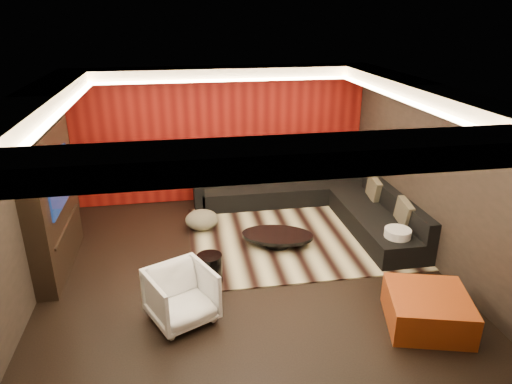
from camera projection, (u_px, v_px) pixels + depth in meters
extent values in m
cube|color=black|center=(244.00, 269.00, 7.23)|extent=(6.00, 6.00, 0.02)
cube|color=silver|center=(242.00, 89.00, 6.18)|extent=(6.00, 6.00, 0.02)
cube|color=black|center=(222.00, 135.00, 9.46)|extent=(6.00, 0.02, 2.80)
cube|color=black|center=(25.00, 200.00, 6.22)|extent=(0.02, 6.00, 2.80)
cube|color=black|center=(431.00, 174.00, 7.19)|extent=(0.02, 6.00, 2.80)
cube|color=#6B0C0A|center=(222.00, 135.00, 9.42)|extent=(5.98, 0.05, 2.78)
cube|color=silver|center=(221.00, 73.00, 8.69)|extent=(6.00, 0.60, 0.22)
cube|color=silver|center=(290.00, 156.00, 3.76)|extent=(6.00, 0.60, 0.22)
cube|color=silver|center=(32.00, 105.00, 5.79)|extent=(0.60, 4.80, 0.22)
cube|color=silver|center=(425.00, 92.00, 6.66)|extent=(0.60, 4.80, 0.22)
cube|color=#FFD899|center=(223.00, 80.00, 8.42)|extent=(4.80, 0.08, 0.04)
cube|color=#FFD899|center=(281.00, 155.00, 4.10)|extent=(4.80, 0.08, 0.04)
cube|color=#FFD899|center=(61.00, 111.00, 5.88)|extent=(0.08, 4.80, 0.04)
cube|color=#FFD899|center=(402.00, 99.00, 6.64)|extent=(0.08, 4.80, 0.04)
cube|color=black|center=(52.00, 202.00, 6.91)|extent=(0.30, 2.00, 2.20)
cube|color=black|center=(59.00, 180.00, 6.80)|extent=(0.04, 1.30, 0.80)
cube|color=black|center=(67.00, 225.00, 7.08)|extent=(0.04, 1.60, 0.04)
cube|color=beige|center=(302.00, 236.00, 8.25)|extent=(4.03, 3.03, 0.02)
cylinder|color=black|center=(277.00, 239.00, 7.88)|extent=(1.53, 1.53, 0.21)
cylinder|color=black|center=(210.00, 268.00, 6.77)|extent=(0.38, 0.38, 0.44)
ellipsoid|color=beige|center=(202.00, 220.00, 8.46)|extent=(0.64, 0.64, 0.34)
cylinder|color=white|center=(396.00, 244.00, 7.42)|extent=(0.51, 0.51, 0.53)
cube|color=#A94815|center=(427.00, 310.00, 5.88)|extent=(1.23, 1.23, 0.44)
imported|color=white|center=(181.00, 296.00, 5.92)|extent=(1.04, 1.06, 0.73)
cube|color=black|center=(284.00, 193.00, 9.69)|extent=(3.50, 0.90, 0.40)
cube|color=black|center=(281.00, 171.00, 9.87)|extent=(3.50, 0.20, 0.35)
cube|color=black|center=(376.00, 223.00, 8.30)|extent=(0.90, 2.60, 0.40)
cube|color=black|center=(396.00, 203.00, 8.21)|extent=(0.20, 2.60, 0.35)
cube|color=black|center=(199.00, 194.00, 9.36)|extent=(0.20, 0.90, 0.60)
cube|color=tan|center=(374.00, 189.00, 8.75)|extent=(0.12, 0.50, 0.50)
cube|color=tan|center=(215.00, 176.00, 9.39)|extent=(0.42, 0.20, 0.44)
cube|color=tan|center=(404.00, 212.00, 7.73)|extent=(0.12, 0.50, 0.50)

